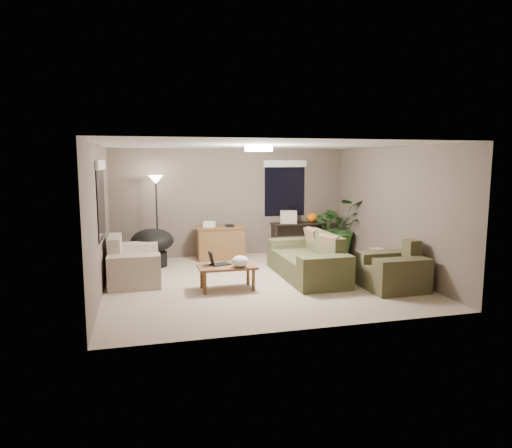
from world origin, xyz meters
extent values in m
plane|color=#C5B092|center=(0.00, 0.00, 0.00)|extent=(5.50, 5.50, 0.00)
plane|color=white|center=(0.00, 0.00, 2.50)|extent=(5.50, 5.50, 0.00)
plane|color=brown|center=(0.00, 2.50, 1.25)|extent=(5.50, 0.00, 5.50)
plane|color=brown|center=(0.00, -2.50, 1.25)|extent=(5.50, 0.00, 5.50)
plane|color=brown|center=(-2.75, 0.00, 1.25)|extent=(0.00, 5.00, 5.00)
plane|color=brown|center=(2.75, 0.00, 1.25)|extent=(0.00, 5.00, 5.00)
cube|color=#44462A|center=(0.97, 0.08, 0.21)|extent=(0.95, 1.48, 0.42)
cube|color=brown|center=(1.33, 0.08, 0.64)|extent=(0.22, 1.48, 0.43)
cube|color=#4A4C2D|center=(0.97, -0.84, 0.30)|extent=(0.95, 0.36, 0.60)
cube|color=#45472A|center=(0.97, 1.00, 0.30)|extent=(0.95, 0.36, 0.60)
cube|color=#8C7251|center=(1.27, -0.37, 0.65)|extent=(0.34, 0.49, 0.47)
cube|color=#8C7251|center=(1.27, 0.53, 0.65)|extent=(0.26, 0.46, 0.47)
cube|color=beige|center=(-2.22, 0.66, 0.21)|extent=(0.90, 0.88, 0.42)
cube|color=beige|center=(-2.56, 0.66, 0.64)|extent=(0.22, 0.88, 0.43)
cube|color=#BDB4A1|center=(-2.22, 0.04, 0.30)|extent=(0.90, 0.36, 0.60)
cube|color=beige|center=(-2.22, 1.28, 0.30)|extent=(0.90, 0.36, 0.60)
cube|color=#4C482D|center=(2.13, -1.04, 0.21)|extent=(0.95, 0.28, 0.42)
cube|color=#4A472C|center=(2.50, -1.04, 0.64)|extent=(0.22, 0.28, 0.43)
cube|color=#46432A|center=(2.13, -1.36, 0.30)|extent=(0.95, 0.36, 0.60)
cube|color=#4C492D|center=(2.13, -0.72, 0.30)|extent=(0.95, 0.36, 0.60)
cube|color=brown|center=(-0.66, -0.36, 0.40)|extent=(1.00, 0.55, 0.04)
cylinder|color=brown|center=(-1.08, -0.56, 0.19)|extent=(0.06, 0.06, 0.38)
cylinder|color=brown|center=(-0.24, -0.56, 0.19)|extent=(0.06, 0.06, 0.38)
cylinder|color=brown|center=(-1.08, -0.16, 0.19)|extent=(0.06, 0.06, 0.38)
cylinder|color=brown|center=(-0.24, -0.16, 0.19)|extent=(0.06, 0.06, 0.38)
cube|color=black|center=(-0.76, -0.26, 0.43)|extent=(0.39, 0.32, 0.02)
cube|color=black|center=(-0.92, -0.26, 0.55)|extent=(0.08, 0.23, 0.22)
ellipsoid|color=white|center=(-0.46, -0.51, 0.52)|extent=(0.31, 0.29, 0.20)
cube|color=brown|center=(-0.34, 2.08, 0.35)|extent=(1.05, 0.45, 0.71)
cube|color=brown|center=(-0.34, 2.08, 0.73)|extent=(1.10, 0.50, 0.04)
cube|color=silver|center=(-0.59, 2.08, 0.81)|extent=(0.30, 0.27, 0.12)
cube|color=black|center=(-0.14, 2.03, 0.77)|extent=(0.19, 0.23, 0.04)
cube|color=black|center=(1.58, 2.26, 0.73)|extent=(1.30, 0.40, 0.04)
cube|color=black|center=(0.98, 2.26, 0.35)|extent=(0.05, 0.38, 0.71)
cube|color=black|center=(2.18, 2.26, 0.35)|extent=(0.05, 0.38, 0.71)
cube|color=black|center=(1.58, 2.26, 0.15)|extent=(1.25, 0.36, 0.03)
ellipsoid|color=orange|center=(1.93, 2.26, 0.87)|extent=(0.34, 0.34, 0.23)
cube|color=beige|center=(1.33, 2.26, 0.90)|extent=(0.45, 0.39, 0.29)
cylinder|color=black|center=(-1.86, 1.76, 0.15)|extent=(0.60, 0.60, 0.30)
ellipsoid|color=black|center=(-1.86, 1.76, 0.55)|extent=(0.91, 0.91, 0.50)
cylinder|color=black|center=(-1.74, 2.06, 0.01)|extent=(0.28, 0.28, 0.02)
cylinder|color=black|center=(-1.74, 2.06, 0.90)|extent=(0.04, 0.04, 1.78)
cone|color=white|center=(-1.74, 2.06, 1.82)|extent=(0.32, 0.32, 0.18)
cylinder|color=white|center=(0.00, 0.00, 2.44)|extent=(0.50, 0.50, 0.10)
imported|color=#2D5923|center=(2.38, 1.78, 0.53)|extent=(1.23, 1.37, 1.07)
cube|color=tan|center=(2.45, 0.04, 0.01)|extent=(0.32, 0.32, 0.03)
cylinder|color=tan|center=(2.45, 0.04, 0.25)|extent=(0.12, 0.12, 0.44)
cube|color=tan|center=(2.45, 0.04, 0.48)|extent=(0.22, 0.22, 0.03)
cube|color=black|center=(-2.73, 0.30, 1.55)|extent=(0.01, 1.50, 1.30)
cube|color=white|center=(-2.71, 0.30, 2.15)|extent=(0.05, 1.56, 0.16)
cube|color=black|center=(1.30, 2.48, 1.55)|extent=(1.00, 0.01, 1.30)
cube|color=white|center=(1.30, 2.46, 2.15)|extent=(1.06, 0.05, 0.16)
camera|label=1|loc=(-2.10, -7.96, 2.23)|focal=32.00mm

